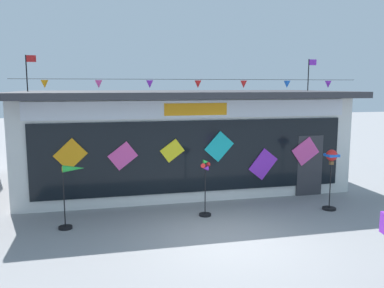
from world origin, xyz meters
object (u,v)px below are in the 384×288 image
at_px(wind_spinner_center_left, 331,165).
at_px(wind_spinner_far_left, 71,186).
at_px(kite_shop_building, 179,138).
at_px(wind_spinner_left, 205,186).

bearing_deg(wind_spinner_center_left, wind_spinner_far_left, 179.25).
height_order(kite_shop_building, wind_spinner_left, kite_shop_building).
distance_m(wind_spinner_left, wind_spinner_center_left, 3.75).
bearing_deg(wind_spinner_left, wind_spinner_center_left, -3.95).
bearing_deg(wind_spinner_left, wind_spinner_far_left, -177.41).
bearing_deg(kite_shop_building, wind_spinner_far_left, -131.98).
xyz_separation_m(kite_shop_building, wind_spinner_center_left, (3.67, -4.11, -0.41)).
height_order(kite_shop_building, wind_spinner_center_left, kite_shop_building).
bearing_deg(wind_spinner_far_left, kite_shop_building, 48.02).
bearing_deg(wind_spinner_left, kite_shop_building, 89.32).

